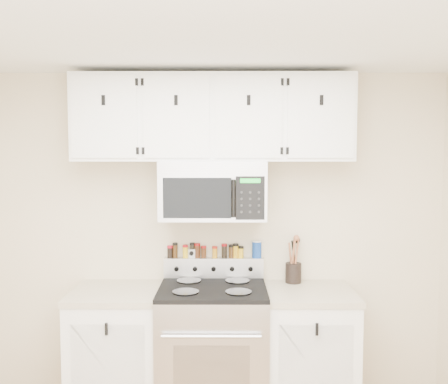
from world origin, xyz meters
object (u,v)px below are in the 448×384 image
at_px(microwave, 213,190).
at_px(salt_canister, 257,249).
at_px(range, 213,350).
at_px(utensil_crock, 293,271).

xyz_separation_m(microwave, salt_canister, (0.33, 0.16, -0.46)).
height_order(microwave, salt_canister, microwave).
height_order(range, microwave, microwave).
relative_size(range, microwave, 1.45).
xyz_separation_m(range, salt_canister, (0.33, 0.28, 0.68)).
bearing_deg(range, salt_canister, 40.56).
height_order(range, salt_canister, salt_canister).
xyz_separation_m(microwave, utensil_crock, (0.60, 0.11, -0.62)).
relative_size(utensil_crock, salt_canister, 2.62).
xyz_separation_m(utensil_crock, salt_canister, (-0.27, 0.05, 0.16)).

